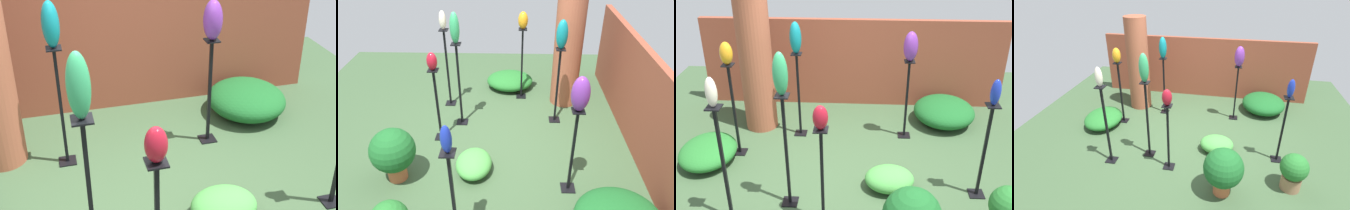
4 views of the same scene
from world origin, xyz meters
TOP-DOWN VIEW (x-y plane):
  - ground_plane at (0.00, 0.00)m, footprint 8.00×8.00m
  - brick_wall_back at (0.00, 2.27)m, footprint 5.60×0.12m
  - pedestal_teal at (-0.83, 1.04)m, footprint 0.20×0.20m
  - pedestal_violet at (0.91, 1.07)m, footprint 0.20×0.20m
  - pedestal_jade at (-0.71, -0.68)m, footprint 0.20×0.20m
  - art_vase_teal at (-0.83, 1.04)m, footprint 0.18×0.19m
  - art_vase_violet at (0.91, 1.07)m, footprint 0.22×0.23m
  - art_vase_jade at (-0.71, -0.68)m, footprint 0.17×0.16m
  - art_vase_ruby at (-0.24, -0.98)m, footprint 0.17×0.16m
  - foliage_bed_east at (1.64, 1.57)m, footprint 1.05×1.10m
  - foliage_bed_center at (0.59, -0.32)m, footprint 0.67×0.54m

SIDE VIEW (x-z plane):
  - ground_plane at x=0.00m, z-range 0.00..0.00m
  - foliage_bed_center at x=0.59m, z-range 0.00..0.30m
  - foliage_bed_east at x=1.64m, z-range 0.00..0.43m
  - pedestal_violet at x=0.91m, z-range -0.05..1.28m
  - pedestal_teal at x=-0.83m, z-range -0.05..1.38m
  - pedestal_jade at x=-0.71m, z-range -0.06..1.50m
  - brick_wall_back at x=0.00m, z-range 0.00..1.65m
  - art_vase_ruby at x=-0.24m, z-range 1.31..1.59m
  - art_vase_violet at x=0.91m, z-range 1.34..1.80m
  - art_vase_teal at x=-0.83m, z-range 1.43..1.93m
  - art_vase_jade at x=-0.71m, z-range 1.56..2.07m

